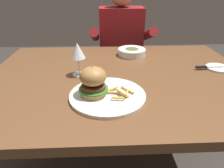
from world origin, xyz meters
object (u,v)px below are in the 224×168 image
(main_plate, at_px, (108,95))
(table_knife, at_px, (210,67))
(wine_glass, at_px, (78,52))
(burger_sandwich, at_px, (93,81))
(soup_bowl, at_px, (132,52))
(diner_person, at_px, (120,57))
(bread_plate, at_px, (218,68))

(main_plate, bearing_deg, table_knife, 25.19)
(wine_glass, relative_size, table_knife, 0.83)
(burger_sandwich, relative_size, soup_bowl, 0.75)
(burger_sandwich, distance_m, diner_person, 1.03)
(wine_glass, xyz_separation_m, diner_person, (0.28, 0.76, -0.30))
(burger_sandwich, xyz_separation_m, wine_glass, (-0.08, 0.22, 0.05))
(table_knife, xyz_separation_m, soup_bowl, (-0.39, 0.25, 0.01))
(main_plate, height_order, diner_person, diner_person)
(bread_plate, height_order, table_knife, table_knife)
(bread_plate, height_order, diner_person, diner_person)
(wine_glass, height_order, bread_plate, wine_glass)
(bread_plate, bearing_deg, diner_person, 123.54)
(main_plate, relative_size, diner_person, 0.27)
(wine_glass, xyz_separation_m, table_knife, (0.70, 0.04, -0.11))
(wine_glass, distance_m, table_knife, 0.71)
(wine_glass, xyz_separation_m, bread_plate, (0.75, 0.04, -0.12))
(main_plate, height_order, wine_glass, wine_glass)
(soup_bowl, distance_m, diner_person, 0.51)
(burger_sandwich, bearing_deg, bread_plate, 21.75)
(soup_bowl, relative_size, diner_person, 0.15)
(table_knife, height_order, diner_person, diner_person)
(bread_plate, bearing_deg, wine_glass, -176.59)
(main_plate, xyz_separation_m, wine_glass, (-0.14, 0.22, 0.12))
(burger_sandwich, xyz_separation_m, bread_plate, (0.67, 0.27, -0.07))
(main_plate, height_order, burger_sandwich, burger_sandwich)
(main_plate, xyz_separation_m, diner_person, (0.14, 0.98, -0.18))
(diner_person, bearing_deg, soup_bowl, -86.47)
(burger_sandwich, distance_m, soup_bowl, 0.56)
(main_plate, distance_m, bread_plate, 0.67)
(bread_plate, bearing_deg, soup_bowl, 151.25)
(main_plate, height_order, bread_plate, main_plate)
(bread_plate, xyz_separation_m, table_knife, (-0.05, -0.00, 0.01))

